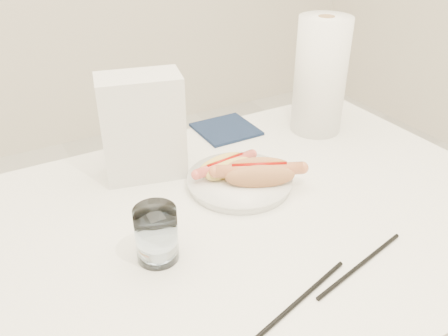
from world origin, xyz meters
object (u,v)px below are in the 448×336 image
table (233,240)px  napkin_box (142,127)px  water_glass (156,234)px  plate (239,182)px  paper_towel_roll (320,76)px  hotdog_left (225,167)px  hotdog_right (259,173)px

table → napkin_box: napkin_box is taller
water_glass → napkin_box: napkin_box is taller
plate → table: bearing=-127.4°
table → plate: bearing=52.6°
table → water_glass: bearing=-167.6°
table → paper_towel_roll: (0.39, 0.23, 0.21)m
plate → hotdog_left: hotdog_left is taller
hotdog_left → paper_towel_roll: 0.38m
table → hotdog_right: bearing=30.7°
hotdog_left → paper_towel_roll: size_ratio=0.51×
table → plate: (0.07, 0.09, 0.07)m
hotdog_left → hotdog_right: 0.08m
water_glass → paper_towel_roll: 0.64m
hotdog_left → paper_towel_roll: (0.34, 0.11, 0.11)m
hotdog_left → paper_towel_roll: bearing=11.4°
table → hotdog_right: (0.10, 0.06, 0.10)m
table → hotdog_right: hotdog_right is taller
hotdog_right → hotdog_left: bearing=150.0°
plate → hotdog_right: hotdog_right is taller
table → hotdog_right: 0.15m
table → paper_towel_roll: 0.50m
plate → napkin_box: size_ratio=0.95×
plate → water_glass: size_ratio=2.16×
hotdog_right → paper_towel_roll: size_ratio=0.60×
table → hotdog_left: 0.16m
hotdog_left → hotdog_right: hotdog_right is taller
hotdog_right → table: bearing=-124.4°
water_glass → hotdog_left: bearing=35.2°
water_glass → paper_towel_roll: size_ratio=0.34×
hotdog_left → paper_towel_roll: paper_towel_roll is taller
plate → napkin_box: 0.24m
plate → water_glass: (-0.24, -0.13, 0.04)m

